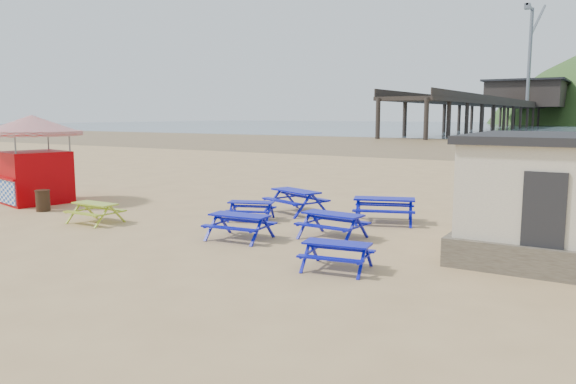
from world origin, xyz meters
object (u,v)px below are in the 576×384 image
Objects in this scene: picnic_table_blue_b at (296,202)px; picnic_table_yellow at (95,213)px; litter_bin at (43,200)px; picnic_table_blue_a at (251,211)px; ice_cream_kiosk at (33,148)px.

picnic_table_yellow is at bearing -111.75° from picnic_table_blue_b.
picnic_table_blue_a is at bearing 18.06° from litter_bin.
ice_cream_kiosk reaches higher than litter_bin.
picnic_table_blue_b is 11.25m from ice_cream_kiosk.
litter_bin is at bearing 177.51° from picnic_table_blue_a.
picnic_table_yellow is at bearing -3.26° from ice_cream_kiosk.
picnic_table_blue_b is 0.51× the size of ice_cream_kiosk.
picnic_table_blue_b is 9.63m from litter_bin.
picnic_table_blue_b is at bearing 31.88° from ice_cream_kiosk.
litter_bin is (-7.85, -2.56, 0.09)m from picnic_table_blue_a.
picnic_table_blue_a is at bearing 37.40° from picnic_table_yellow.
ice_cream_kiosk is at bearing 163.66° from picnic_table_yellow.
picnic_table_blue_b is 3.10× the size of litter_bin.
picnic_table_yellow is (-4.23, -3.15, 0.02)m from picnic_table_blue_a.
picnic_table_blue_b is (0.61, 2.04, 0.10)m from picnic_table_blue_a.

